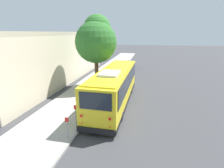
# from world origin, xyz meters

# --- Properties ---
(ground_plane) EXTENTS (160.00, 160.00, 0.00)m
(ground_plane) POSITION_xyz_m (0.00, 0.00, 0.00)
(ground_plane) COLOR #3D3D3F
(sidewalk_slab) EXTENTS (80.00, 4.24, 0.15)m
(sidewalk_slab) POSITION_xyz_m (0.00, 3.83, 0.07)
(sidewalk_slab) COLOR #A3A099
(sidewalk_slab) RESTS_ON ground
(curb_strip) EXTENTS (80.00, 0.14, 0.15)m
(curb_strip) POSITION_xyz_m (0.00, 1.64, 0.07)
(curb_strip) COLOR gray
(curb_strip) RESTS_ON ground
(shuttle_bus) EXTENTS (11.19, 2.69, 3.29)m
(shuttle_bus) POSITION_xyz_m (1.40, 0.27, 1.76)
(shuttle_bus) COLOR yellow
(shuttle_bus) RESTS_ON ground
(parked_sedan_gray) EXTENTS (4.27, 1.96, 1.26)m
(parked_sedan_gray) POSITION_xyz_m (12.70, 0.55, 0.58)
(parked_sedan_gray) COLOR slate
(parked_sedan_gray) RESTS_ON ground
(parked_sedan_navy) EXTENTS (4.54, 1.89, 1.27)m
(parked_sedan_navy) POSITION_xyz_m (18.12, 0.70, 0.59)
(parked_sedan_navy) COLOR #19234C
(parked_sedan_navy) RESTS_ON ground
(street_tree) EXTENTS (4.46, 4.46, 7.90)m
(street_tree) POSITION_xyz_m (5.53, 3.13, 5.44)
(street_tree) COLOR brown
(street_tree) RESTS_ON sidewalk_slab
(sign_post_near) EXTENTS (0.06, 0.22, 1.32)m
(sign_post_near) POSITION_xyz_m (-4.67, 1.91, 0.83)
(sign_post_near) COLOR gray
(sign_post_near) RESTS_ON sidewalk_slab
(sign_post_far) EXTENTS (0.06, 0.22, 1.53)m
(sign_post_far) POSITION_xyz_m (-3.38, 1.91, 0.94)
(sign_post_far) COLOR gray
(sign_post_far) RESTS_ON sidewalk_slab
(fire_hydrant) EXTENTS (0.22, 0.22, 0.81)m
(fire_hydrant) POSITION_xyz_m (8.13, 2.07, 0.55)
(fire_hydrant) COLOR #99999E
(fire_hydrant) RESTS_ON sidewalk_slab
(building_backdrop) EXTENTS (24.14, 7.81, 6.24)m
(building_backdrop) POSITION_xyz_m (7.81, 10.82, 2.93)
(building_backdrop) COLOR beige
(building_backdrop) RESTS_ON ground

